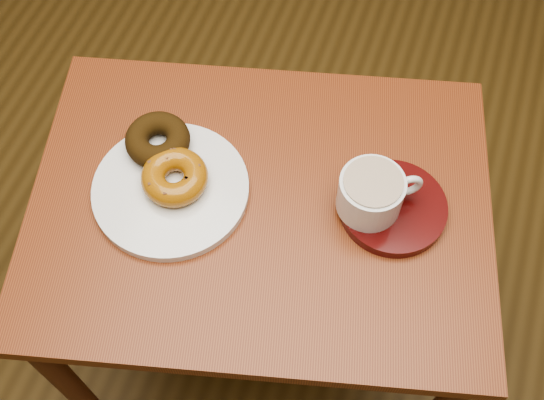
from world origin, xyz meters
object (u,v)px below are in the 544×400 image
(coffee_cup, at_px, (372,193))
(cafe_table, at_px, (261,234))
(donut_plate, at_px, (171,189))
(saucer, at_px, (393,208))

(coffee_cup, bearing_deg, cafe_table, 163.60)
(donut_plate, bearing_deg, cafe_table, 10.56)
(donut_plate, xyz_separation_m, saucer, (0.34, 0.08, 0.00))
(cafe_table, relative_size, donut_plate, 3.38)
(cafe_table, bearing_deg, donut_plate, 176.71)
(cafe_table, relative_size, coffee_cup, 6.83)
(cafe_table, distance_m, coffee_cup, 0.23)
(cafe_table, xyz_separation_m, saucer, (0.20, 0.05, 0.12))
(donut_plate, bearing_deg, saucer, 13.22)
(cafe_table, xyz_separation_m, coffee_cup, (0.16, 0.04, 0.16))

